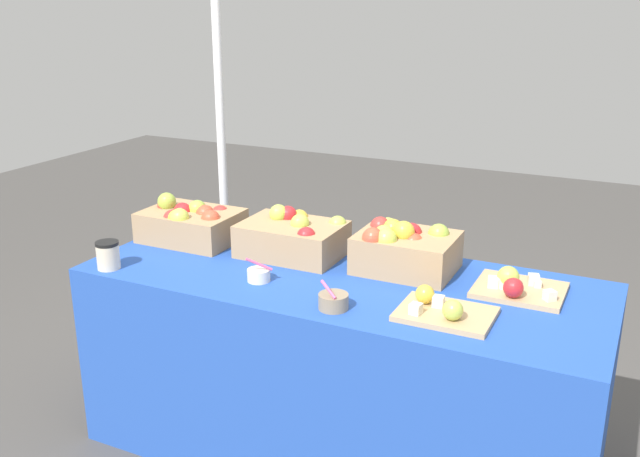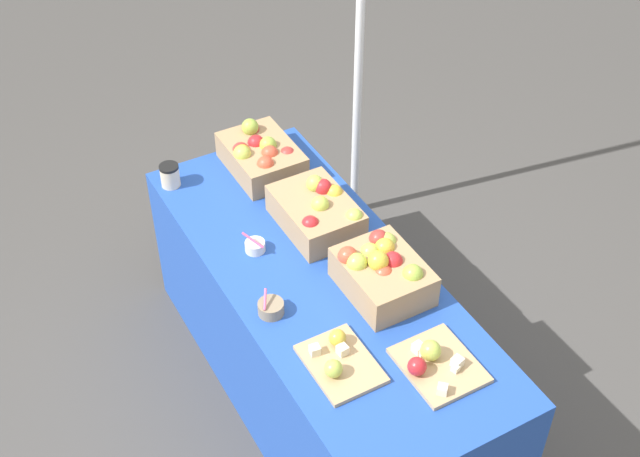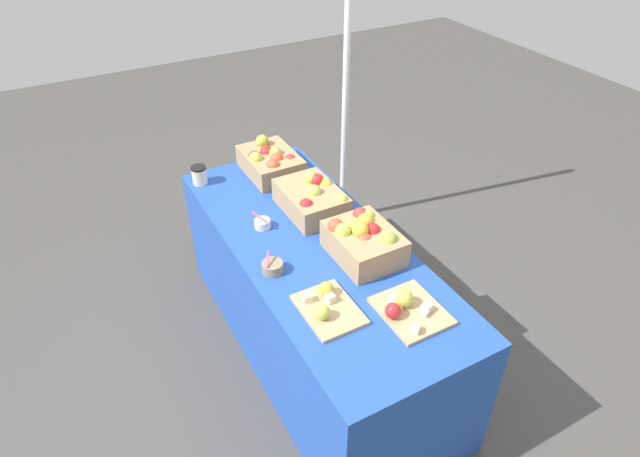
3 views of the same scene
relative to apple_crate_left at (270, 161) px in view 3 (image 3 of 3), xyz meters
The scene contains 11 objects.
ground_plane 1.10m from the apple_crate_left, ahead, with size 10.00×10.00×0.00m, color #474442.
table 0.86m from the apple_crate_left, ahead, with size 1.90×0.76×0.74m, color #234CAD.
apple_crate_left is the anchor object (origin of this frame).
apple_crate_middle 0.47m from the apple_crate_left, ahead, with size 0.39×0.28×0.19m.
apple_crate_right 0.91m from the apple_crate_left, ahead, with size 0.36×0.28×0.20m.
cutting_board_front 1.19m from the apple_crate_left, 12.91° to the right, with size 0.30×0.22×0.08m.
cutting_board_back 1.34m from the apple_crate_left, ahead, with size 0.30×0.25×0.09m.
sample_bowl_near 0.90m from the apple_crate_left, 23.82° to the right, with size 0.10×0.10×0.09m.
sample_bowl_mid 0.55m from the apple_crate_left, 28.71° to the right, with size 0.09×0.09×0.10m.
coffee_cup 0.41m from the apple_crate_left, 102.19° to the right, with size 0.09×0.09×0.11m.
tent_pole 0.79m from the apple_crate_left, 112.86° to the left, with size 0.04×0.04×2.18m, color white.
Camera 3 is at (1.86, -0.99, 2.38)m, focal length 30.49 mm.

